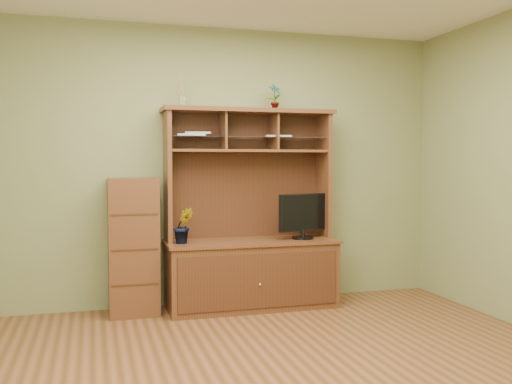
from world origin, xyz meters
name	(u,v)px	position (x,y,z in m)	size (l,w,h in m)	color
room	(287,169)	(0.00, 0.00, 1.35)	(4.54, 4.04, 2.74)	#543218
media_hutch	(251,253)	(0.23, 1.73, 0.52)	(1.66, 0.61, 1.90)	#412212
monitor	(303,215)	(0.73, 1.65, 0.88)	(0.53, 0.22, 0.43)	black
orchid_plant	(183,226)	(-0.43, 1.65, 0.81)	(0.18, 0.15, 0.33)	#24521C
top_plant	(275,97)	(0.50, 1.80, 2.03)	(0.13, 0.09, 0.25)	#2E6623
reed_diffuser	(182,94)	(-0.41, 1.80, 2.02)	(0.06, 0.06, 0.31)	silver
magazines	(222,135)	(-0.02, 1.80, 1.65)	(1.13, 0.24, 0.04)	#A6A6AB
side_cabinet	(133,246)	(-0.87, 1.78, 0.62)	(0.45, 0.41, 1.25)	#412212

